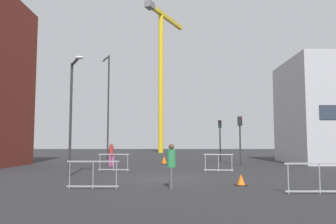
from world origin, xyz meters
name	(u,v)px	position (x,y,z in m)	size (l,w,h in m)	color
ground	(167,178)	(0.00, 0.00, 0.00)	(160.00, 160.00, 0.00)	#28282B
construction_crane	(161,62)	(-1.55, 43.49, 16.39)	(6.94, 13.22, 25.85)	yellow
streetlamp_tall	(108,101)	(-5.39, 12.57, 5.46)	(1.09, 1.67, 9.50)	#2D2D30
streetlamp_short	(72,106)	(-5.11, 0.85, 3.76)	(1.16, 1.92, 6.14)	#2D2D30
traffic_light_corner	(240,132)	(5.46, 8.81, 2.55)	(0.37, 0.37, 3.78)	#2D2D30
traffic_light_island	(220,134)	(4.84, 15.21, 2.63)	(0.34, 0.39, 3.91)	black
pedestrian_walking	(171,162)	(0.22, -3.88, 1.01)	(0.34, 0.34, 1.73)	#4C4C51
pedestrian_waiting	(111,153)	(-4.32, 8.68, 1.03)	(0.34, 0.34, 1.77)	#D14C8C
safety_barrier_right_run	(93,174)	(-2.82, -3.97, 0.56)	(2.02, 0.07, 1.08)	gray
safety_barrier_rear	(219,162)	(3.13, 4.00, 0.56)	(1.80, 0.29, 1.08)	#B2B5BA
safety_barrier_left_run	(320,178)	(5.37, -5.25, 0.56)	(2.43, 0.10, 1.08)	#9EA0A5
safety_barrier_mid_span	(114,162)	(-3.39, 4.24, 0.56)	(1.96, 0.22, 1.08)	#9EA0A5
traffic_cone_striped	(164,160)	(-0.38, 11.79, 0.31)	(0.65, 0.65, 0.66)	black
traffic_cone_by_barrier	(241,180)	(3.12, -2.87, 0.22)	(0.47, 0.47, 0.48)	black
traffic_cone_on_verge	(170,162)	(0.08, 10.68, 0.21)	(0.47, 0.47, 0.47)	black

